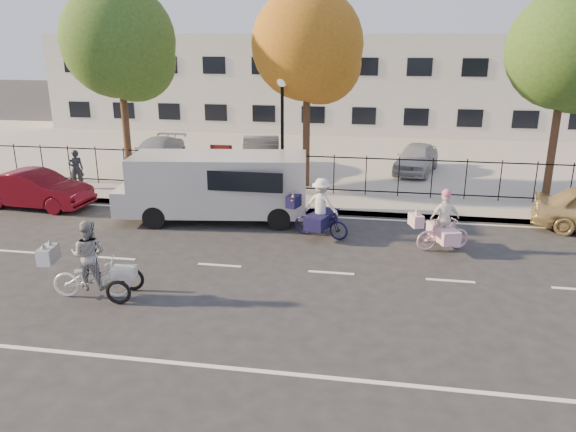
% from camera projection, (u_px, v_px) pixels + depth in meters
% --- Properties ---
extents(ground, '(120.00, 120.00, 0.00)m').
position_uv_depth(ground, '(220.00, 265.00, 15.02)').
color(ground, '#333334').
extents(road_markings, '(60.00, 9.52, 0.01)m').
position_uv_depth(road_markings, '(220.00, 265.00, 15.02)').
color(road_markings, silver).
rests_on(road_markings, ground).
extents(curb, '(60.00, 0.10, 0.15)m').
position_uv_depth(curb, '(260.00, 208.00, 19.74)').
color(curb, '#A8A399').
rests_on(curb, ground).
extents(sidewalk, '(60.00, 2.20, 0.15)m').
position_uv_depth(sidewalk, '(266.00, 200.00, 20.72)').
color(sidewalk, '#A8A399').
rests_on(sidewalk, ground).
extents(parking_lot, '(60.00, 15.60, 0.15)m').
position_uv_depth(parking_lot, '(301.00, 153.00, 29.08)').
color(parking_lot, '#A8A399').
rests_on(parking_lot, ground).
extents(iron_fence, '(58.00, 0.06, 1.50)m').
position_uv_depth(iron_fence, '(271.00, 172.00, 21.50)').
color(iron_fence, black).
rests_on(iron_fence, sidewalk).
extents(building, '(34.00, 10.00, 6.00)m').
position_uv_depth(building, '(323.00, 81.00, 37.57)').
color(building, silver).
rests_on(building, ground).
extents(lamppost, '(0.36, 0.36, 4.33)m').
position_uv_depth(lamppost, '(282.00, 115.00, 20.37)').
color(lamppost, black).
rests_on(lamppost, sidewalk).
extents(street_sign, '(0.85, 0.06, 1.80)m').
position_uv_depth(street_sign, '(221.00, 159.00, 21.26)').
color(street_sign, black).
rests_on(street_sign, sidewalk).
extents(zebra_trike, '(2.21, 1.00, 1.89)m').
position_uv_depth(zebra_trike, '(90.00, 268.00, 13.00)').
color(zebra_trike, white).
rests_on(zebra_trike, ground).
extents(unicorn_bike, '(1.83, 1.33, 1.81)m').
position_uv_depth(unicorn_bike, '(443.00, 228.00, 15.91)').
color(unicorn_bike, '#EBB2C3').
rests_on(unicorn_bike, ground).
extents(bull_bike, '(2.04, 1.44, 1.84)m').
position_uv_depth(bull_bike, '(320.00, 214.00, 16.95)').
color(bull_bike, black).
rests_on(bull_bike, ground).
extents(white_van, '(6.41, 2.84, 2.19)m').
position_uv_depth(white_van, '(216.00, 185.00, 18.40)').
color(white_van, silver).
rests_on(white_van, ground).
extents(red_sedan, '(4.13, 1.77, 1.33)m').
position_uv_depth(red_sedan, '(36.00, 189.00, 19.94)').
color(red_sedan, '#550914').
rests_on(red_sedan, ground).
extents(pedestrian, '(0.66, 0.62, 1.52)m').
position_uv_depth(pedestrian, '(76.00, 169.00, 21.88)').
color(pedestrian, black).
rests_on(pedestrian, sidewalk).
extents(lot_car_a, '(1.84, 4.23, 1.21)m').
position_uv_depth(lot_car_a, '(156.00, 152.00, 25.88)').
color(lot_car_a, '#A2A6AA').
rests_on(lot_car_a, parking_lot).
extents(lot_car_c, '(2.35, 4.69, 1.48)m').
position_uv_depth(lot_car_c, '(261.00, 155.00, 24.52)').
color(lot_car_c, '#484A4F').
rests_on(lot_car_c, parking_lot).
extents(lot_car_d, '(2.34, 3.97, 1.27)m').
position_uv_depth(lot_car_d, '(416.00, 158.00, 24.48)').
color(lot_car_d, '#A4A6AC').
rests_on(lot_car_d, parking_lot).
extents(tree_west, '(4.26, 4.26, 7.81)m').
position_uv_depth(tree_west, '(123.00, 47.00, 21.16)').
color(tree_west, '#442D1D').
rests_on(tree_west, ground).
extents(tree_mid, '(4.17, 4.17, 7.65)m').
position_uv_depth(tree_mid, '(311.00, 50.00, 20.92)').
color(tree_mid, '#442D1D').
rests_on(tree_mid, ground).
extents(tree_east, '(4.06, 4.06, 7.44)m').
position_uv_depth(tree_east, '(570.00, 56.00, 19.14)').
color(tree_east, '#442D1D').
rests_on(tree_east, ground).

